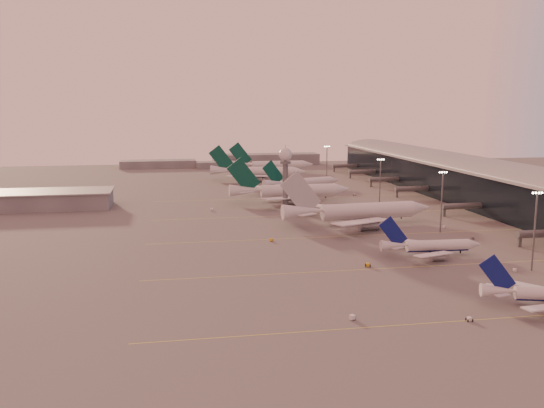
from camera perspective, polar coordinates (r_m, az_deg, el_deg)
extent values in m
plane|color=#5E5C5C|center=(169.21, 7.69, -7.51)|extent=(700.00, 700.00, 0.00)
cube|color=#D9D34C|center=(151.63, 22.92, -10.29)|extent=(180.00, 0.25, 0.02)
cube|color=#D9D34C|center=(188.95, 15.51, -5.94)|extent=(180.00, 0.25, 0.02)
cube|color=#D9D34C|center=(229.05, 10.69, -3.01)|extent=(180.00, 0.25, 0.02)
cube|color=#D9D34C|center=(270.69, 7.35, -0.96)|extent=(180.00, 0.25, 0.02)
cube|color=#D9D34C|center=(318.04, 4.67, 0.69)|extent=(180.00, 0.25, 0.02)
cube|color=black|center=(310.14, 20.72, 1.54)|extent=(36.00, 360.00, 18.00)
cylinder|color=slate|center=(309.08, 20.82, 3.19)|extent=(10.08, 360.00, 10.08)
cube|color=slate|center=(309.06, 20.82, 3.22)|extent=(40.00, 362.00, 0.80)
cube|color=#585A60|center=(224.03, 23.31, -3.37)|extent=(1.20, 1.20, 4.40)
cylinder|color=#585A60|center=(277.41, 18.55, -0.19)|extent=(22.00, 2.80, 2.80)
cube|color=#585A60|center=(273.19, 16.68, -0.73)|extent=(1.20, 1.20, 4.40)
cylinder|color=#585A60|center=(327.02, 13.90, 1.48)|extent=(22.00, 2.80, 2.80)
cube|color=#585A60|center=(323.45, 12.26, 1.05)|extent=(1.20, 1.20, 4.40)
cylinder|color=#585A60|center=(365.44, 11.25, 2.43)|extent=(22.00, 2.80, 2.80)
cube|color=#585A60|center=(362.25, 9.76, 2.04)|extent=(1.20, 1.20, 4.40)
cylinder|color=#585A60|center=(404.58, 9.10, 3.19)|extent=(22.00, 2.80, 2.80)
cube|color=#585A60|center=(401.69, 7.74, 2.85)|extent=(1.20, 1.20, 4.40)
cylinder|color=#585A60|center=(442.34, 7.41, 3.78)|extent=(22.00, 2.80, 2.80)
cube|color=#585A60|center=(439.70, 6.16, 3.47)|extent=(1.20, 1.20, 4.40)
cube|color=slate|center=(305.46, -23.14, 0.31)|extent=(80.00, 25.00, 8.00)
cube|color=slate|center=(304.85, -23.20, 1.09)|extent=(82.00, 27.00, 0.60)
cylinder|color=#585A60|center=(281.91, 1.33, 1.81)|extent=(2.60, 2.60, 22.00)
cylinder|color=#585A60|center=(280.55, 1.33, 4.14)|extent=(5.20, 5.20, 1.20)
sphere|color=silver|center=(280.19, 1.34, 4.93)|extent=(6.40, 6.40, 6.40)
cylinder|color=#585A60|center=(279.91, 1.34, 5.69)|extent=(0.16, 0.16, 2.00)
cylinder|color=#585A60|center=(191.57, 24.57, -2.42)|extent=(0.56, 0.56, 25.00)
cube|color=#585A60|center=(189.58, 24.82, 1.13)|extent=(3.60, 0.25, 0.25)
sphere|color=#FFEABF|center=(188.78, 24.44, 1.00)|extent=(0.56, 0.56, 0.56)
sphere|color=#FFEABF|center=(189.35, 24.69, 1.00)|extent=(0.56, 0.56, 0.56)
sphere|color=#FFEABF|center=(189.92, 24.94, 1.01)|extent=(0.56, 0.56, 0.56)
sphere|color=#FFEABF|center=(190.49, 25.19, 1.02)|extent=(0.56, 0.56, 0.56)
cylinder|color=#585A60|center=(236.63, 16.46, 0.24)|extent=(0.56, 0.56, 25.00)
cube|color=#585A60|center=(235.03, 16.60, 3.13)|extent=(3.60, 0.25, 0.25)
sphere|color=#FFEABF|center=(234.40, 16.27, 3.03)|extent=(0.56, 0.56, 0.56)
sphere|color=#FFEABF|center=(234.85, 16.49, 3.03)|extent=(0.56, 0.56, 0.56)
sphere|color=#FFEABF|center=(235.29, 16.71, 3.03)|extent=(0.56, 0.56, 0.56)
sphere|color=#FFEABF|center=(235.74, 16.93, 3.04)|extent=(0.56, 0.56, 0.56)
cylinder|color=#585A60|center=(284.53, 10.65, 2.02)|extent=(0.56, 0.56, 25.00)
cube|color=#585A60|center=(283.19, 10.73, 4.43)|extent=(3.60, 0.25, 0.25)
sphere|color=#FFEABF|center=(282.70, 10.44, 4.35)|extent=(0.56, 0.56, 0.56)
sphere|color=#FFEABF|center=(283.05, 10.63, 4.35)|extent=(0.56, 0.56, 0.56)
sphere|color=#FFEABF|center=(283.41, 10.82, 4.35)|extent=(0.56, 0.56, 0.56)
sphere|color=#FFEABF|center=(283.76, 11.01, 4.35)|extent=(0.56, 0.56, 0.56)
cylinder|color=#585A60|center=(368.96, 5.45, 3.89)|extent=(0.56, 0.56, 25.00)
cube|color=#585A60|center=(367.93, 5.48, 5.75)|extent=(3.60, 0.25, 0.25)
sphere|color=#FFEABF|center=(367.56, 5.25, 5.69)|extent=(0.56, 0.56, 0.56)
sphere|color=#FFEABF|center=(367.83, 5.40, 5.69)|extent=(0.56, 0.56, 0.56)
sphere|color=#FFEABF|center=(368.09, 5.55, 5.69)|extent=(0.56, 0.56, 0.56)
sphere|color=#FFEABF|center=(368.36, 5.70, 5.69)|extent=(0.56, 0.56, 0.56)
cube|color=slate|center=(476.17, -11.20, 3.92)|extent=(60.00, 18.00, 6.00)
cube|color=slate|center=(492.41, -0.63, 4.47)|extent=(90.00, 20.00, 9.00)
cube|color=slate|center=(467.87, -5.08, 3.90)|extent=(40.00, 15.00, 5.00)
cone|color=silver|center=(158.13, 21.46, -8.13)|extent=(9.11, 5.62, 3.45)
cube|color=silver|center=(168.92, 23.76, -7.52)|extent=(12.94, 12.58, 1.08)
cylinder|color=gray|center=(168.35, 24.74, -8.21)|extent=(4.38, 3.22, 2.24)
cube|color=gray|center=(168.06, 24.76, -7.90)|extent=(0.32, 0.29, 1.38)
cube|color=navy|center=(156.80, 21.41, -6.65)|extent=(9.20, 2.86, 10.28)
cube|color=silver|center=(154.53, 21.87, -8.54)|extent=(4.12, 2.15, 0.23)
cube|color=silver|center=(161.71, 21.10, -7.69)|extent=(3.91, 3.71, 0.23)
cylinder|color=silver|center=(201.89, 16.09, -4.09)|extent=(21.67, 4.81, 3.66)
cylinder|color=navy|center=(202.08, 16.08, -4.32)|extent=(21.18, 3.76, 2.64)
cone|color=silver|center=(207.20, 19.37, -3.91)|extent=(4.35, 3.88, 3.66)
cone|color=silver|center=(196.37, 11.98, -4.17)|extent=(9.20, 4.14, 3.66)
cube|color=silver|center=(191.99, 15.67, -4.98)|extent=(15.62, 9.82, 1.15)
cylinder|color=gray|center=(195.30, 16.12, -5.26)|extent=(4.28, 2.60, 2.38)
cube|color=gray|center=(195.04, 16.14, -4.97)|extent=(0.30, 0.26, 1.46)
cube|color=silver|center=(208.20, 13.78, -3.75)|extent=(15.18, 11.11, 1.15)
cylinder|color=gray|center=(207.60, 14.65, -4.30)|extent=(4.28, 2.60, 2.38)
cube|color=gray|center=(207.36, 14.66, -4.03)|extent=(0.30, 0.26, 1.46)
cube|color=navy|center=(195.21, 11.91, -2.88)|extent=(10.05, 0.87, 10.91)
cube|color=silver|center=(192.55, 12.39, -4.43)|extent=(4.44, 3.06, 0.24)
cube|color=silver|center=(200.19, 11.61, -3.86)|extent=(4.40, 3.39, 0.24)
cylinder|color=black|center=(205.78, 18.16, -4.66)|extent=(0.48, 0.48, 0.96)
cylinder|color=black|center=(203.71, 15.38, -4.65)|extent=(1.08, 0.54, 1.06)
cylinder|color=black|center=(199.92, 15.84, -4.94)|extent=(1.08, 0.54, 1.06)
cylinder|color=silver|center=(248.78, 9.49, -0.92)|extent=(41.40, 9.14, 6.42)
cylinder|color=silver|center=(249.05, 9.48, -1.25)|extent=(40.46, 7.29, 4.62)
cone|color=silver|center=(259.36, 14.47, -0.66)|extent=(8.36, 6.93, 6.42)
cone|color=silver|center=(238.72, 3.05, -1.05)|extent=(17.61, 7.55, 6.42)
cube|color=silver|center=(229.72, 8.86, -2.07)|extent=(28.65, 21.34, 1.91)
cylinder|color=gray|center=(235.81, 9.58, -2.43)|extent=(8.21, 4.69, 4.17)
cube|color=gray|center=(235.50, 9.59, -2.08)|extent=(0.33, 0.28, 2.57)
cube|color=silver|center=(260.95, 5.98, -0.59)|extent=(29.69, 18.30, 1.91)
cylinder|color=gray|center=(259.43, 7.30, -1.26)|extent=(8.21, 4.69, 4.17)
cube|color=gray|center=(259.16, 7.31, -0.94)|extent=(0.33, 0.28, 2.57)
cube|color=#A0A3A8|center=(237.17, 2.87, 0.74)|extent=(17.77, 1.55, 19.04)
cube|color=silver|center=(231.13, 3.54, -1.38)|extent=(8.38, 6.54, 0.26)
cube|color=silver|center=(246.08, 2.44, -0.68)|extent=(8.49, 5.76, 0.26)
cylinder|color=black|center=(256.03, 12.67, -1.62)|extent=(0.52, 0.52, 1.03)
cylinder|color=black|center=(250.30, 8.56, -1.73)|extent=(1.17, 0.59, 1.14)
cylinder|color=black|center=(246.19, 8.96, -1.94)|extent=(1.17, 0.59, 1.14)
cylinder|color=silver|center=(302.85, 2.62, 1.12)|extent=(39.68, 6.83, 6.39)
cylinder|color=silver|center=(303.07, 2.61, 0.85)|extent=(38.87, 5.03, 4.60)
cone|color=silver|center=(309.09, 6.89, 1.23)|extent=(7.74, 6.47, 6.39)
cone|color=silver|center=(297.60, -2.66, 1.12)|extent=(16.68, 6.57, 6.39)
cube|color=silver|center=(284.86, 1.47, 0.35)|extent=(28.43, 19.63, 1.89)
cylinder|color=gray|center=(290.12, 2.24, -0.01)|extent=(7.71, 4.24, 4.15)
cube|color=gray|center=(289.87, 2.24, 0.28)|extent=(0.33, 0.28, 2.56)
cube|color=silver|center=(317.11, 0.21, 1.32)|extent=(28.60, 19.13, 1.89)
cylinder|color=gray|center=(314.64, 1.21, 0.76)|extent=(7.71, 4.24, 4.15)
cube|color=gray|center=(314.41, 1.21, 1.04)|extent=(0.33, 0.28, 2.56)
cube|color=#073D32|center=(296.44, -2.83, 2.57)|extent=(17.58, 0.58, 18.90)
cube|color=silver|center=(290.03, -2.50, 0.93)|extent=(8.14, 6.01, 0.28)
cube|color=silver|center=(305.05, -2.91, 1.36)|extent=(8.16, 5.88, 0.28)
cylinder|color=black|center=(307.24, 5.34, 0.46)|extent=(0.55, 0.55, 1.10)
cylinder|color=black|center=(305.09, 1.92, 0.44)|extent=(1.22, 0.56, 1.21)
cylinder|color=black|center=(300.42, 2.12, 0.30)|extent=(1.22, 0.56, 1.21)
cylinder|color=silver|center=(344.73, 3.53, 2.02)|extent=(31.75, 14.43, 5.11)
cylinder|color=silver|center=(344.89, 3.52, 1.83)|extent=(30.72, 12.87, 3.68)
cone|color=silver|center=(354.78, 6.14, 2.20)|extent=(7.39, 6.72, 5.11)
cone|color=silver|center=(333.68, 0.21, 1.89)|extent=(14.21, 8.88, 5.11)
cube|color=silver|center=(329.56, 3.56, 1.50)|extent=(19.92, 20.16, 1.51)
cylinder|color=gray|center=(334.52, 3.84, 1.26)|extent=(6.85, 5.02, 3.32)
cube|color=gray|center=(334.34, 3.84, 1.46)|extent=(0.32, 0.29, 2.04)
cube|color=silver|center=(352.42, 1.32, 2.06)|extent=(23.59, 9.42, 1.51)
cylinder|color=gray|center=(351.86, 2.12, 1.69)|extent=(6.85, 5.02, 3.32)
cube|color=gray|center=(351.70, 2.12, 1.89)|extent=(0.32, 0.29, 2.04)
cube|color=#073D32|center=(332.59, 0.11, 2.92)|extent=(13.50, 4.53, 15.12)
cube|color=silver|center=(328.20, 0.68, 1.78)|extent=(6.03, 5.89, 0.22)
cube|color=silver|center=(338.95, -0.30, 2.03)|extent=(6.40, 3.18, 0.22)
cylinder|color=black|center=(351.48, 5.20, 1.62)|extent=(0.44, 0.44, 0.88)
cylinder|color=black|center=(345.51, 2.99, 1.52)|extent=(1.06, 0.71, 0.97)
cylinder|color=black|center=(342.22, 3.32, 1.43)|extent=(1.06, 0.71, 0.97)
cylinder|color=silver|center=(389.42, -0.76, 3.06)|extent=(40.05, 14.16, 6.38)
cylinder|color=silver|center=(389.59, -0.76, 2.85)|extent=(38.92, 12.25, 4.60)
cone|color=silver|center=(389.20, 2.72, 3.05)|extent=(8.78, 7.78, 6.38)
cone|color=silver|center=(391.44, -4.88, 3.18)|extent=(17.54, 9.57, 6.38)
cube|color=silver|center=(373.58, -2.36, 2.59)|extent=(29.44, 14.53, 1.89)
cylinder|color=gray|center=(377.51, -1.58, 2.27)|extent=(8.33, 5.60, 4.15)
cube|color=gray|center=(377.32, -1.58, 2.50)|extent=(0.38, 0.34, 2.55)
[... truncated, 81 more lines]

